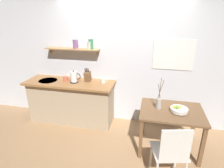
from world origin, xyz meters
The scene contains 12 objects.
ground_plane centered at (0.00, 0.00, 0.00)m, with size 14.00×14.00×0.00m, color #A87F56.
back_wall centered at (0.20, 0.65, 1.35)m, with size 6.80×0.11×2.70m.
kitchen_counter centered at (-1.00, 0.32, 0.46)m, with size 1.83×0.63×0.91m.
wall_shelf centered at (-0.80, 0.49, 1.60)m, with size 1.12×0.20×0.34m.
dining_table centered at (0.99, -0.17, 0.63)m, with size 1.01×0.77×0.74m.
dining_chair_near centered at (0.95, -0.90, 0.52)m, with size 0.52×0.50×0.93m.
fruit_bowl centered at (1.09, -0.20, 0.79)m, with size 0.28×0.28×0.12m.
twig_vase centered at (0.77, -0.16, 0.84)m, with size 0.09×0.09×0.54m.
electric_kettle centered at (-0.89, 0.29, 1.02)m, with size 0.25×0.16×0.25m.
knife_block centered at (-0.64, 0.40, 1.02)m, with size 0.11×0.17×0.29m.
coffee_mug_by_sink centered at (-1.09, 0.33, 0.95)m, with size 0.14×0.09×0.10m.
coffee_mug_spare centered at (-0.31, 0.39, 0.95)m, with size 0.13×0.09×0.10m.
Camera 1 is at (0.62, -3.01, 2.24)m, focal length 30.09 mm.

